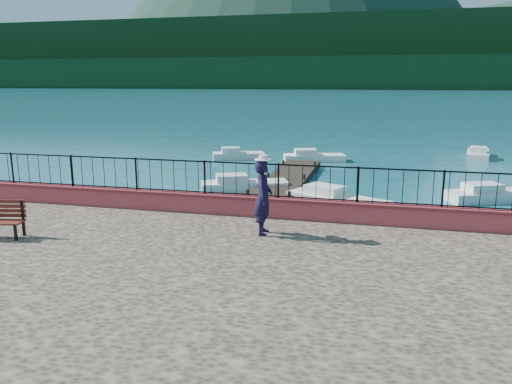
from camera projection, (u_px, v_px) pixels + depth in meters
The scene contains 14 objects.
ground at pixel (257, 314), 11.00m from camera, with size 2000.00×2000.00×0.00m, color #19596B.
parapet at pixel (288, 208), 14.17m from camera, with size 28.00×0.46×0.58m, color #A73C43.
railing at pixel (289, 182), 14.01m from camera, with size 27.00×0.05×0.95m, color black.
dock at pixel (278, 190), 22.80m from camera, with size 2.00×16.00×0.30m, color #2D231C.
far_forest at pixel (379, 73), 293.04m from camera, with size 900.00×60.00×18.00m, color black.
foothills at pixel (381, 55), 346.99m from camera, with size 900.00×120.00×44.00m, color black.
person at pixel (263, 197), 12.56m from camera, with size 0.70×0.46×1.91m, color black.
hat at pixel (263, 157), 12.34m from camera, with size 0.44×0.44×0.12m, color white.
boat_0 at pixel (244, 182), 23.26m from camera, with size 4.01×1.30×0.80m, color silver.
boat_1 at pixel (338, 197), 20.34m from camera, with size 4.31×1.30×0.80m, color white.
boat_2 at pixel (495, 192), 21.26m from camera, with size 4.12×1.30×0.80m, color silver.
boat_3 at pixel (238, 153), 32.56m from camera, with size 3.32×1.30×0.80m, color silver.
boat_4 at pixel (314, 155), 31.70m from camera, with size 3.83×1.30×0.80m, color white.
boat_5 at pixel (478, 152), 33.18m from camera, with size 3.73×1.30×0.80m, color silver.
Camera 1 is at (2.42, -9.84, 5.04)m, focal length 35.00 mm.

